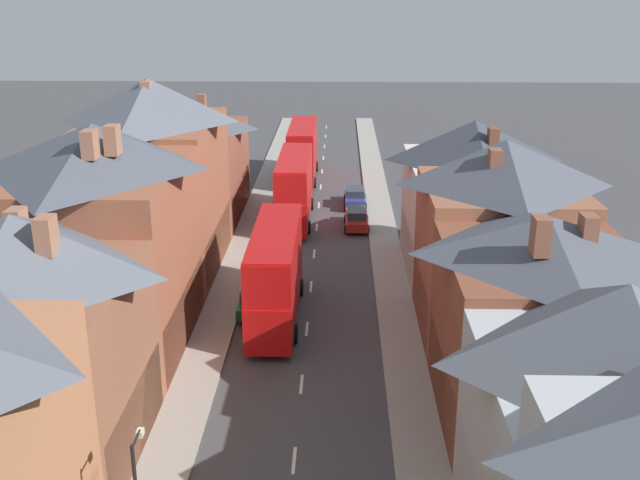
{
  "coord_description": "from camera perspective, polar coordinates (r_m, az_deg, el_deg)",
  "views": [
    {
      "loc": [
        1.71,
        -13.45,
        18.29
      ],
      "look_at": [
        0.49,
        33.0,
        2.08
      ],
      "focal_mm": 42.0,
      "sensor_mm": 36.0,
      "label": 1
    }
  ],
  "objects": [
    {
      "name": "terrace_row_left",
      "position": [
        36.12,
        -17.84,
        -1.94
      ],
      "size": [
        8.0,
        62.0,
        14.1
      ],
      "color": "#BCB7A8",
      "rests_on": "ground"
    },
    {
      "name": "double_decker_bus_far_approaching",
      "position": [
        71.94,
        -1.35,
        6.81
      ],
      "size": [
        2.74,
        10.8,
        5.3
      ],
      "color": "red",
      "rests_on": "ground"
    },
    {
      "name": "car_near_silver",
      "position": [
        58.02,
        2.8,
        1.67
      ],
      "size": [
        1.9,
        4.48,
        1.58
      ],
      "color": "maroon",
      "rests_on": "ground"
    },
    {
      "name": "terrace_row_right",
      "position": [
        30.9,
        17.4,
        -7.02
      ],
      "size": [
        8.0,
        49.61,
        11.86
      ],
      "color": "beige",
      "rests_on": "ground"
    },
    {
      "name": "car_parked_right_a",
      "position": [
        43.74,
        -4.95,
        -4.42
      ],
      "size": [
        1.9,
        4.55,
        1.57
      ],
      "color": "#144728",
      "rests_on": "ground"
    },
    {
      "name": "car_near_blue",
      "position": [
        63.81,
        2.7,
        3.31
      ],
      "size": [
        1.9,
        4.49,
        1.61
      ],
      "color": "navy",
      "rests_on": "ground"
    },
    {
      "name": "pavement_right",
      "position": [
        54.68,
        4.97,
        -0.31
      ],
      "size": [
        2.2,
        104.0,
        0.14
      ],
      "primitive_type": "cube",
      "color": "gray",
      "rests_on": "ground"
    },
    {
      "name": "pavement_left",
      "position": [
        55.0,
        -5.7,
        -0.21
      ],
      "size": [
        2.2,
        104.0,
        0.14
      ],
      "primitive_type": "cube",
      "color": "gray",
      "rests_on": "ground"
    },
    {
      "name": "double_decker_bus_mid_street",
      "position": [
        59.06,
        -1.97,
        4.03
      ],
      "size": [
        2.74,
        10.8,
        5.3
      ],
      "color": "red",
      "rests_on": "ground"
    },
    {
      "name": "centre_line_dashes",
      "position": [
        52.74,
        -0.45,
        -1.05
      ],
      "size": [
        0.14,
        97.8,
        0.01
      ],
      "color": "silver",
      "rests_on": "ground"
    },
    {
      "name": "double_decker_bus_lead",
      "position": [
        41.94,
        -3.42,
        -2.45
      ],
      "size": [
        2.74,
        10.8,
        5.3
      ],
      "color": "#B70F0F",
      "rests_on": "ground"
    }
  ]
}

